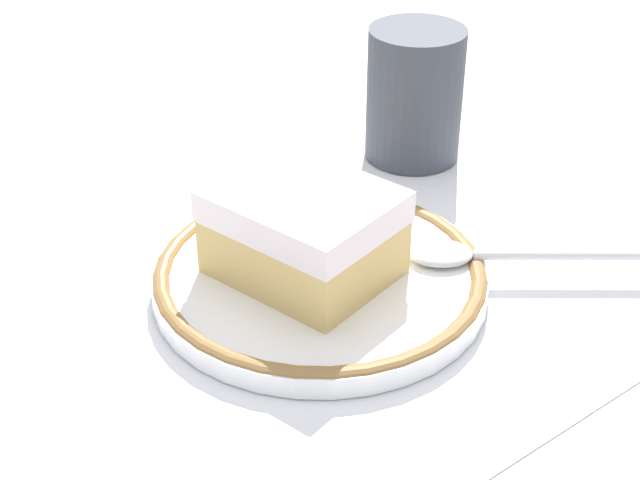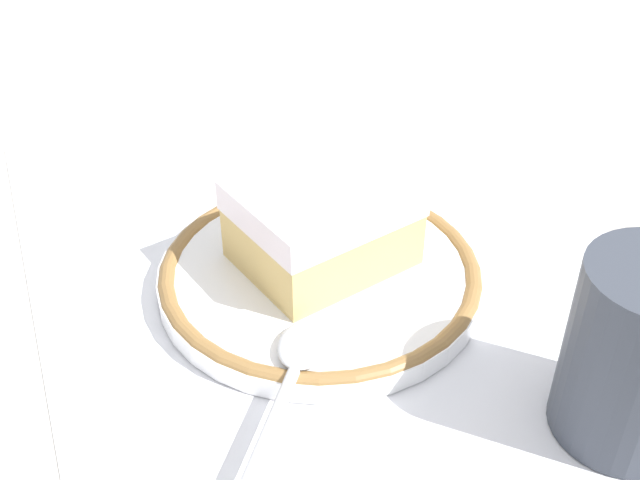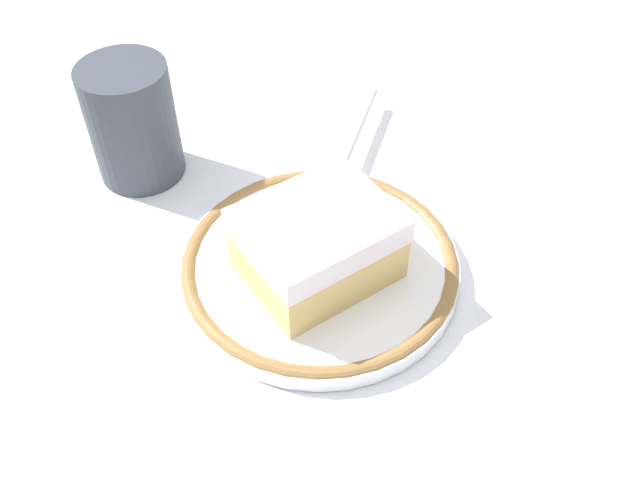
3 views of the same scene
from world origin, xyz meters
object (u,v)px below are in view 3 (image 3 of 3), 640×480
object	(u,v)px
plate	(320,265)
spoon	(342,166)
cup	(134,129)
cake_slice	(319,246)

from	to	relation	value
plate	spoon	size ratio (longest dim) A/B	1.45
spoon	cup	distance (m)	0.16
cake_slice	spoon	distance (m)	0.11
cake_slice	cup	size ratio (longest dim) A/B	1.17
plate	cake_slice	xyz separation A→B (m)	(-0.01, 0.00, 0.03)
cup	cake_slice	bearing A→B (deg)	-151.71
plate	cup	size ratio (longest dim) A/B	2.04
cake_slice	cup	distance (m)	0.18
cup	plate	bearing A→B (deg)	-148.95
plate	cake_slice	world-z (taller)	cake_slice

